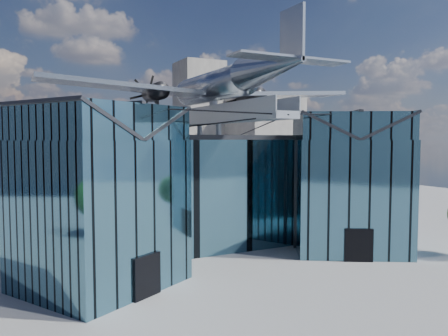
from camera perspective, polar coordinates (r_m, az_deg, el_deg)
name	(u,v)px	position (r m, az deg, el deg)	size (l,w,h in m)	color
ground_plane	(235,261)	(35.04, 1.50, -12.03)	(120.00, 120.00, 0.00)	gray
museum	(205,184)	(39.13, -2.50, -2.09)	(32.88, 24.50, 17.60)	#427087
bg_towers	(112,136)	(82.06, -14.43, 4.06)	(77.00, 24.50, 26.00)	gray
tree_side_e	(350,192)	(55.42, 16.17, -2.97)	(3.22, 3.22, 4.63)	#372216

